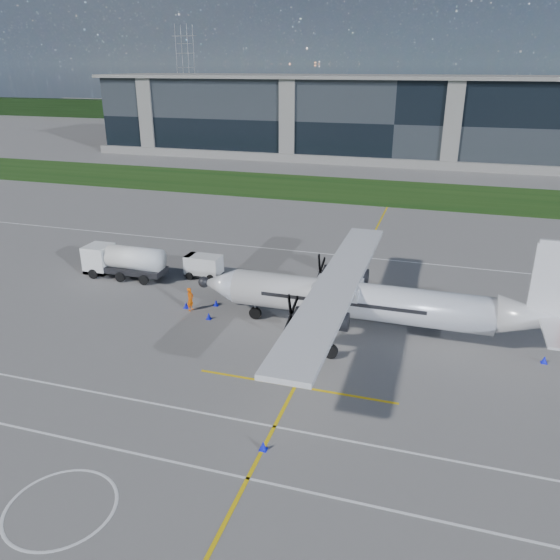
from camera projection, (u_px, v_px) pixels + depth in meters
ground at (366, 204)px, 73.63m from camera, size 400.00×400.00×0.00m
grass_strip at (374, 191)px, 80.73m from camera, size 400.00×18.00×0.04m
terminal_building at (400, 120)px, 106.39m from camera, size 120.00×20.00×15.00m
tree_line at (419, 117)px, 161.34m from camera, size 400.00×6.00×6.00m
pylon_west at (186, 72)px, 187.74m from camera, size 9.00×4.60×30.00m
yellow_taxiway_centerline at (346, 287)px, 46.16m from camera, size 0.20×70.00×0.01m
white_lane_line at (188, 465)px, 25.67m from camera, size 90.00×0.15×0.01m
turboprop_aircraft at (373, 282)px, 36.71m from camera, size 25.35×26.29×7.89m
fuel_tanker_truck at (119, 261)px, 47.95m from camera, size 7.72×2.51×2.89m
baggage_tug at (204, 267)px, 47.99m from camera, size 3.30×1.98×1.98m
ground_crew_person at (190, 298)px, 41.48m from camera, size 0.70×0.92×2.11m
safety_cone_nose_port at (209, 316)px, 40.32m from camera, size 0.36×0.36×0.50m
safety_cone_portwing at (263, 446)px, 26.61m from camera, size 0.36×0.36×0.50m
safety_cone_nose_stbd at (216, 303)px, 42.56m from camera, size 0.36×0.36×0.50m
safety_cone_tail at (544, 359)px, 34.37m from camera, size 0.36×0.36×0.50m
safety_cone_fwd at (186, 305)px, 42.14m from camera, size 0.36×0.36×0.50m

